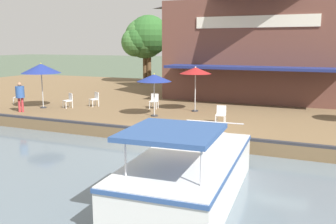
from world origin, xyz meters
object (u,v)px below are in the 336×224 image
object	(u,v)px
waterfront_restaurant	(267,36)
tree_upstream_bank	(142,39)
cafe_chair_beside_entrance	(19,96)
person_near_entrance	(20,94)
cafe_chair_far_corner_seat	(69,100)
patio_umbrella_by_entrance	(41,68)
patio_umbrella_back_row	(195,71)
tree_behind_restaurant	(146,37)
patio_umbrella_far_corner	(154,78)
cafe_chair_back_row_seat	(95,98)
cafe_chair_under_first_umbrella	(221,114)
motorboat_distant_upstream	(195,167)
cafe_chair_facing_river	(154,100)

from	to	relation	value
waterfront_restaurant	tree_upstream_bank	size ratio (longest dim) A/B	2.08
cafe_chair_beside_entrance	person_near_entrance	bearing A→B (deg)	46.18
tree_upstream_bank	cafe_chair_far_corner_seat	bearing A→B (deg)	9.92
patio_umbrella_by_entrance	patio_umbrella_back_row	bearing A→B (deg)	105.78
cafe_chair_far_corner_seat	tree_behind_restaurant	world-z (taller)	tree_behind_restaurant
patio_umbrella_far_corner	cafe_chair_back_row_seat	distance (m)	5.06
patio_umbrella_far_corner	cafe_chair_under_first_umbrella	bearing A→B (deg)	83.32
cafe_chair_back_row_seat	tree_upstream_bank	world-z (taller)	tree_upstream_bank
cafe_chair_under_first_umbrella	motorboat_distant_upstream	world-z (taller)	motorboat_distant_upstream
patio_umbrella_far_corner	cafe_chair_facing_river	xyz separation A→B (m)	(-2.14, -1.02, -1.50)
waterfront_restaurant	person_near_entrance	size ratio (longest dim) A/B	7.81
waterfront_restaurant	patio_umbrella_far_corner	world-z (taller)	waterfront_restaurant
person_near_entrance	motorboat_distant_upstream	bearing A→B (deg)	65.38
patio_umbrella_by_entrance	cafe_chair_back_row_seat	xyz separation A→B (m)	(-1.69, 2.45, -1.82)
cafe_chair_back_row_seat	person_near_entrance	size ratio (longest dim) A/B	0.52
cafe_chair_beside_entrance	tree_upstream_bank	world-z (taller)	tree_upstream_bank
patio_umbrella_by_entrance	tree_behind_restaurant	xyz separation A→B (m)	(-15.23, -0.80, 2.05)
cafe_chair_back_row_seat	patio_umbrella_back_row	bearing A→B (deg)	96.74
cafe_chair_facing_river	patio_umbrella_back_row	bearing A→B (deg)	90.19
cafe_chair_under_first_umbrella	motorboat_distant_upstream	size ratio (longest dim) A/B	0.12
waterfront_restaurant	cafe_chair_back_row_seat	distance (m)	13.08
cafe_chair_under_first_umbrella	cafe_chair_far_corner_seat	world-z (taller)	same
patio_umbrella_far_corner	motorboat_distant_upstream	world-z (taller)	patio_umbrella_far_corner
patio_umbrella_by_entrance	tree_upstream_bank	bearing A→B (deg)	-175.49
patio_umbrella_by_entrance	cafe_chair_facing_river	xyz separation A→B (m)	(-2.40, 6.04, -1.82)
waterfront_restaurant	cafe_chair_facing_river	world-z (taller)	waterfront_restaurant
patio_umbrella_far_corner	tree_behind_restaurant	xyz separation A→B (m)	(-14.97, -7.85, 2.37)
patio_umbrella_by_entrance	tree_upstream_bank	distance (m)	15.36
cafe_chair_facing_river	motorboat_distant_upstream	size ratio (longest dim) A/B	0.12
patio_umbrella_by_entrance	motorboat_distant_upstream	distance (m)	13.89
patio_umbrella_back_row	patio_umbrella_by_entrance	bearing A→B (deg)	-74.22
person_near_entrance	cafe_chair_far_corner_seat	bearing A→B (deg)	144.14
patio_umbrella_by_entrance	person_near_entrance	world-z (taller)	patio_umbrella_by_entrance
cafe_chair_beside_entrance	cafe_chair_facing_river	distance (m)	8.60
cafe_chair_far_corner_seat	tree_upstream_bank	bearing A→B (deg)	-170.08
patio_umbrella_back_row	motorboat_distant_upstream	distance (m)	10.19
patio_umbrella_back_row	tree_behind_restaurant	size ratio (longest dim) A/B	0.39
waterfront_restaurant	tree_behind_restaurant	world-z (taller)	waterfront_restaurant
patio_umbrella_far_corner	cafe_chair_under_first_umbrella	xyz separation A→B (m)	(0.43, 3.65, -1.50)
patio_umbrella_by_entrance	cafe_chair_facing_river	world-z (taller)	patio_umbrella_by_entrance
cafe_chair_far_corner_seat	tree_behind_restaurant	bearing A→B (deg)	-171.63
cafe_chair_back_row_seat	cafe_chair_beside_entrance	bearing A→B (deg)	-76.53
cafe_chair_beside_entrance	patio_umbrella_far_corner	bearing A→B (deg)	88.27
cafe_chair_back_row_seat	tree_upstream_bank	bearing A→B (deg)	-164.91
tree_upstream_bank	cafe_chair_facing_river	bearing A→B (deg)	29.48
patio_umbrella_back_row	motorboat_distant_upstream	world-z (taller)	patio_umbrella_back_row
cafe_chair_far_corner_seat	patio_umbrella_by_entrance	bearing A→B (deg)	-65.03
patio_umbrella_back_row	tree_upstream_bank	xyz separation A→B (m)	(-12.79, -9.73, 1.87)
cafe_chair_facing_river	cafe_chair_back_row_seat	xyz separation A→B (m)	(0.71, -3.59, 0.00)
cafe_chair_under_first_umbrella	cafe_chair_facing_river	size ratio (longest dim) A/B	1.00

